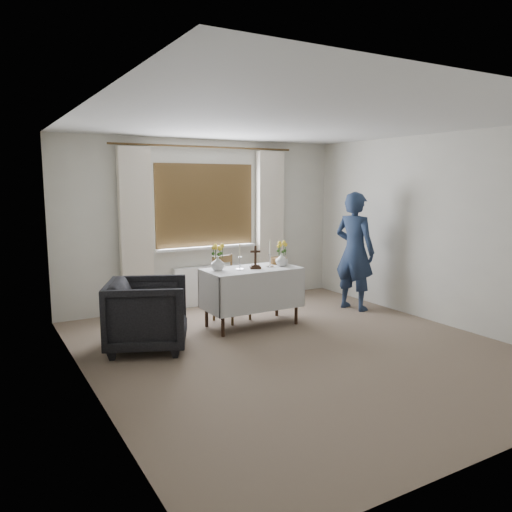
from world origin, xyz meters
The scene contains 12 objects.
ground centered at (0.00, 0.00, 0.00)m, with size 5.00×5.00×0.00m, color #836C5A.
altar_table centered at (0.02, 1.08, 0.38)m, with size 1.24×0.64×0.76m, color silver.
wooden_chair centered at (-0.09, 1.44, 0.44)m, with size 0.41×0.41×0.88m, color #533C1C, non-canonical shape.
armchair centered at (-1.45, 0.87, 0.40)m, with size 0.85×0.88×0.80m, color black.
person centered at (1.75, 1.09, 0.87)m, with size 0.63×0.42×1.73m, color #222F4F.
radiator centered at (0.00, 2.42, 0.30)m, with size 1.10×0.10×0.60m, color white.
wooden_cross centered at (0.05, 1.04, 0.91)m, with size 0.14×0.10×0.30m, color black, non-canonical shape.
candlestick_left centered at (-0.16, 1.08, 0.93)m, with size 0.10×0.10×0.34m, color silver, non-canonical shape.
candlestick_right centered at (0.27, 1.04, 0.94)m, with size 0.10×0.10×0.36m, color silver, non-canonical shape.
flower_vase_left centered at (-0.43, 1.16, 0.85)m, with size 0.18×0.18×0.19m, color silver.
flower_vase_right centered at (0.45, 1.05, 0.85)m, with size 0.17×0.17×0.17m, color silver.
wicker_basket centered at (0.51, 1.22, 0.81)m, with size 0.23×0.23×0.09m, color brown.
Camera 1 is at (-3.11, -4.45, 1.87)m, focal length 35.00 mm.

